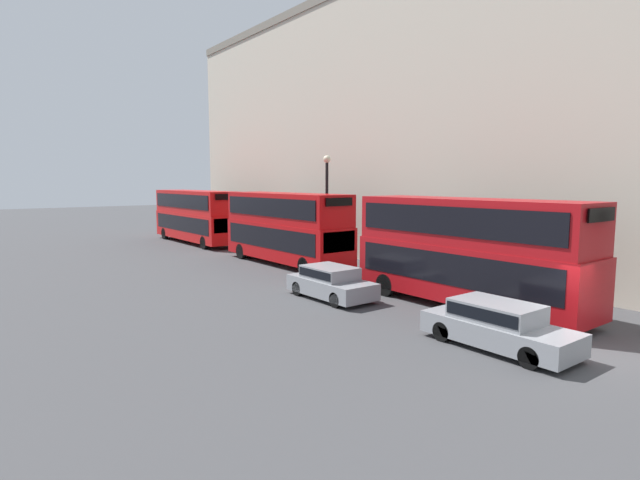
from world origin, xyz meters
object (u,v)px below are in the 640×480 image
object	(u,v)px
bus_second_in_queue	(285,225)
bus_third_in_queue	(195,214)
car_dark_sedan	(498,324)
bus_leading	(468,248)
pedestrian	(550,287)
car_hatchback	(331,282)

from	to	relation	value
bus_second_in_queue	bus_third_in_queue	distance (m)	13.54
bus_second_in_queue	car_dark_sedan	bearing A→B (deg)	-101.33
bus_leading	pedestrian	xyz separation A→B (m)	(2.71, -2.07, -1.59)
bus_second_in_queue	bus_third_in_queue	size ratio (longest dim) A/B	0.91
bus_third_in_queue	car_hatchback	xyz separation A→B (m)	(-3.40, -22.28, -1.64)
bus_leading	car_dark_sedan	bearing A→B (deg)	-132.89
pedestrian	bus_leading	bearing A→B (deg)	142.57
bus_leading	pedestrian	world-z (taller)	bus_leading
car_dark_sedan	car_hatchback	xyz separation A→B (m)	(0.00, 8.23, -0.01)
bus_second_in_queue	pedestrian	bearing A→B (deg)	-80.01
car_dark_sedan	bus_second_in_queue	bearing A→B (deg)	78.67
bus_third_in_queue	pedestrian	xyz separation A→B (m)	(2.71, -28.92, -1.54)
bus_leading	car_dark_sedan	world-z (taller)	bus_leading
car_hatchback	pedestrian	xyz separation A→B (m)	(6.11, -6.64, 0.10)
car_hatchback	pedestrian	distance (m)	9.03
bus_leading	pedestrian	distance (m)	3.76
bus_leading	car_dark_sedan	xyz separation A→B (m)	(-3.40, -3.66, -1.68)
bus_leading	pedestrian	bearing A→B (deg)	-37.43
bus_third_in_queue	car_hatchback	distance (m)	22.60
bus_leading	bus_third_in_queue	xyz separation A→B (m)	(0.00, 26.85, -0.05)
bus_leading	bus_second_in_queue	bearing A→B (deg)	90.00
bus_leading	bus_second_in_queue	size ratio (longest dim) A/B	0.97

